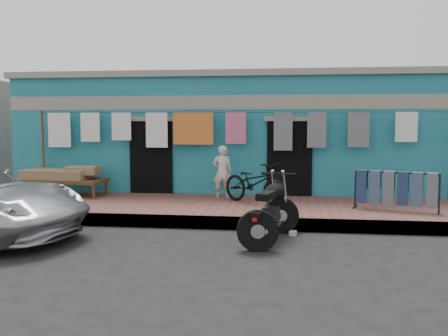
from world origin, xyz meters
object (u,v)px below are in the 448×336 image
motorcycle (270,209)px  charpoy (65,181)px  seated_person (222,172)px  jeans_rack (396,190)px  bicycle (254,178)px

motorcycle → charpoy: (-5.18, 3.10, 0.02)m
seated_person → jeans_rack: (3.77, -1.18, -0.21)m
motorcycle → jeans_rack: (2.51, 2.01, 0.09)m
seated_person → jeans_rack: seated_person is taller
motorcycle → bicycle: bearing=114.3°
charpoy → seated_person: bearing=1.3°
charpoy → jeans_rack: (7.69, -1.09, 0.07)m
bicycle → motorcycle: size_ratio=0.94×
motorcycle → charpoy: bearing=163.1°
motorcycle → jeans_rack: bearing=52.8°
jeans_rack → seated_person: bearing=162.7°
seated_person → charpoy: bearing=-2.9°
bicycle → jeans_rack: size_ratio=1.00×
bicycle → charpoy: size_ratio=0.83×
charpoy → motorcycle: bearing=-30.9°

